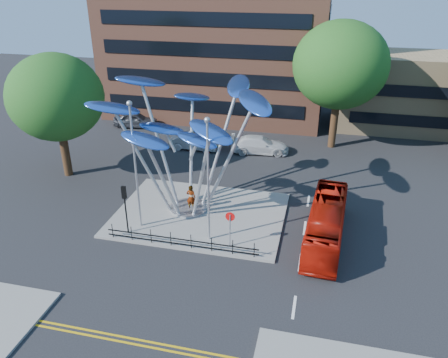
% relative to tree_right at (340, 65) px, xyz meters
% --- Properties ---
extents(ground, '(120.00, 120.00, 0.00)m').
position_rel_tree_right_xyz_m(ground, '(-8.00, -22.00, -8.04)').
color(ground, black).
rests_on(ground, ground).
extents(traffic_island, '(12.00, 9.00, 0.15)m').
position_rel_tree_right_xyz_m(traffic_island, '(-9.00, -16.00, -7.96)').
color(traffic_island, slate).
rests_on(traffic_island, ground).
extents(double_yellow_near, '(40.00, 0.12, 0.01)m').
position_rel_tree_right_xyz_m(double_yellow_near, '(-8.00, -28.00, -8.03)').
color(double_yellow_near, gold).
rests_on(double_yellow_near, ground).
extents(double_yellow_far, '(40.00, 0.12, 0.01)m').
position_rel_tree_right_xyz_m(double_yellow_far, '(-8.00, -28.30, -8.03)').
color(double_yellow_far, gold).
rests_on(double_yellow_far, ground).
extents(low_building_near, '(15.00, 8.00, 8.00)m').
position_rel_tree_right_xyz_m(low_building_near, '(8.00, 8.00, -4.04)').
color(low_building_near, tan).
rests_on(low_building_near, ground).
extents(tree_right, '(8.80, 8.80, 12.11)m').
position_rel_tree_right_xyz_m(tree_right, '(0.00, 0.00, 0.00)').
color(tree_right, black).
rests_on(tree_right, ground).
extents(tree_left, '(7.60, 7.60, 10.32)m').
position_rel_tree_right_xyz_m(tree_left, '(-22.00, -12.00, -1.24)').
color(tree_left, black).
rests_on(tree_left, ground).
extents(leaf_sculpture, '(12.72, 9.54, 9.51)m').
position_rel_tree_right_xyz_m(leaf_sculpture, '(-10.07, -15.32, -1.16)').
color(leaf_sculpture, '#9EA0A5').
rests_on(leaf_sculpture, traffic_island).
extents(street_lamp_left, '(0.36, 0.36, 8.80)m').
position_rel_tree_right_xyz_m(street_lamp_left, '(-12.50, -18.50, -2.68)').
color(street_lamp_left, '#9EA0A5').
rests_on(street_lamp_left, traffic_island).
extents(street_lamp_right, '(0.36, 0.36, 8.30)m').
position_rel_tree_right_xyz_m(street_lamp_right, '(-7.50, -19.00, -2.94)').
color(street_lamp_right, '#9EA0A5').
rests_on(street_lamp_right, traffic_island).
extents(traffic_light_island, '(0.28, 0.18, 3.42)m').
position_rel_tree_right_xyz_m(traffic_light_island, '(-13.00, -19.50, -5.42)').
color(traffic_light_island, black).
rests_on(traffic_light_island, traffic_island).
extents(no_entry_sign_island, '(0.60, 0.10, 2.45)m').
position_rel_tree_right_xyz_m(no_entry_sign_island, '(-6.00, -19.48, -6.22)').
color(no_entry_sign_island, '#9EA0A5').
rests_on(no_entry_sign_island, traffic_island).
extents(pedestrian_railing_front, '(10.00, 0.06, 1.00)m').
position_rel_tree_right_xyz_m(pedestrian_railing_front, '(-9.00, -20.30, -7.48)').
color(pedestrian_railing_front, black).
rests_on(pedestrian_railing_front, traffic_island).
extents(red_bus, '(2.71, 9.18, 2.52)m').
position_rel_tree_right_xyz_m(red_bus, '(-0.15, -17.11, -6.78)').
color(red_bus, '#991107').
rests_on(red_bus, ground).
extents(pedestrian, '(0.75, 0.53, 1.96)m').
position_rel_tree_right_xyz_m(pedestrian, '(-9.77, -15.59, -6.91)').
color(pedestrian, gray).
rests_on(pedestrian, traffic_island).
extents(parked_car_left, '(5.07, 2.63, 1.65)m').
position_rel_tree_right_xyz_m(parked_car_left, '(-21.44, 1.00, -7.21)').
color(parked_car_left, '#404148').
rests_on(parked_car_left, ground).
extents(parked_car_mid, '(4.75, 1.68, 1.56)m').
position_rel_tree_right_xyz_m(parked_car_mid, '(-13.12, -3.83, -7.26)').
color(parked_car_mid, '#A9ADB1').
rests_on(parked_car_mid, ground).
extents(parked_car_right, '(5.82, 2.97, 1.62)m').
position_rel_tree_right_xyz_m(parked_car_right, '(-6.75, -3.24, -7.23)').
color(parked_car_right, silver).
rests_on(parked_car_right, ground).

